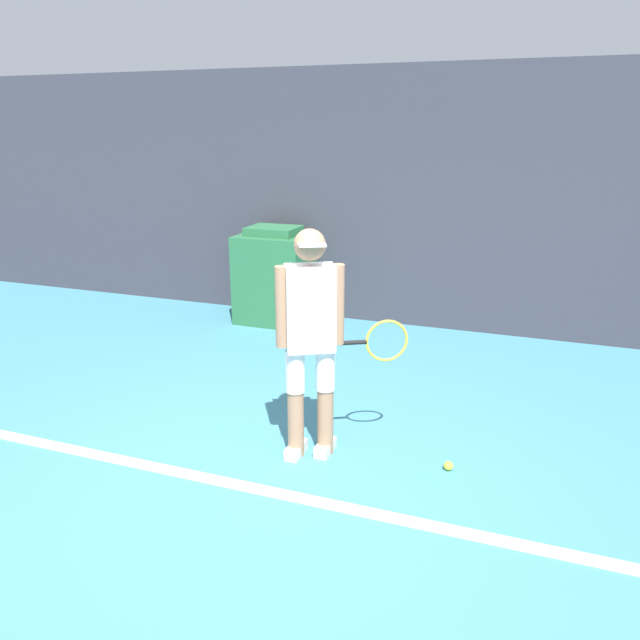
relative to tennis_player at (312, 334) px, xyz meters
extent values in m
plane|color=teal|center=(-0.18, -0.55, -0.94)|extent=(24.00, 24.00, 0.00)
cube|color=#383842|center=(-0.18, 3.40, 0.57)|extent=(24.00, 0.10, 3.01)
cube|color=white|center=(-0.18, -0.59, -0.93)|extent=(21.60, 0.10, 0.01)
cylinder|color=#A37556|center=(-0.11, -0.06, -0.68)|extent=(0.12, 0.12, 0.51)
cylinder|color=white|center=(-0.11, -0.06, -0.27)|extent=(0.14, 0.14, 0.31)
cube|color=white|center=(-0.11, -0.06, -0.90)|extent=(0.10, 0.24, 0.08)
cylinder|color=#A37556|center=(0.08, 0.05, -0.68)|extent=(0.12, 0.12, 0.51)
cylinder|color=white|center=(0.08, 0.05, -0.27)|extent=(0.14, 0.14, 0.31)
cube|color=white|center=(0.08, 0.05, -0.90)|extent=(0.10, 0.24, 0.08)
cube|color=white|center=(-0.01, -0.01, 0.19)|extent=(0.39, 0.34, 0.61)
sphere|color=#A37556|center=(-0.01, -0.01, 0.64)|extent=(0.22, 0.22, 0.22)
cube|color=white|center=(0.04, -0.09, 0.66)|extent=(0.22, 0.19, 0.02)
cylinder|color=#A37556|center=(-0.18, -0.10, 0.21)|extent=(0.09, 0.09, 0.57)
cylinder|color=#A37556|center=(0.16, 0.09, 0.21)|extent=(0.09, 0.09, 0.57)
cylinder|color=black|center=(0.25, 0.14, -0.08)|extent=(0.20, 0.13, 0.03)
torus|color=yellow|center=(0.48, 0.27, -0.08)|extent=(0.29, 0.17, 0.32)
sphere|color=#D1E533|center=(0.99, 0.11, -0.90)|extent=(0.07, 0.07, 0.07)
cube|color=#28663D|center=(-1.63, 2.95, -0.40)|extent=(0.85, 0.70, 1.08)
cube|color=#28663D|center=(-1.63, 2.95, 0.19)|extent=(0.60, 0.49, 0.10)
camera|label=1|loc=(1.49, -3.88, 1.40)|focal=35.00mm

